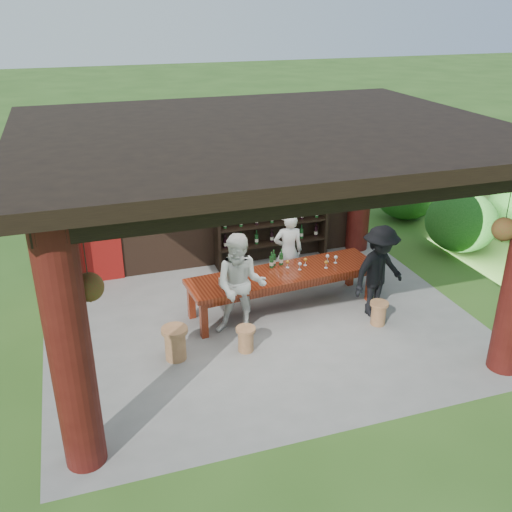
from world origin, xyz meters
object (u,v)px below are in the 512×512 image
object	(u,v)px
stool_near_left	(246,339)
guest_woman	(241,285)
napkin_basket	(227,282)
stool_near_right	(379,313)
wine_shelf	(272,214)
host	(288,252)
tasting_table	(284,278)
guest_man	(379,272)
stool_far_left	(175,342)

from	to	relation	value
stool_near_left	guest_woman	size ratio (longest dim) A/B	0.23
stool_near_left	napkin_basket	world-z (taller)	napkin_basket
stool_near_right	napkin_basket	bearing A→B (deg)	161.38
wine_shelf	stool_near_left	size ratio (longest dim) A/B	5.83
host	guest_woman	bearing A→B (deg)	51.71
tasting_table	napkin_basket	size ratio (longest dim) A/B	13.88
guest_woman	host	bearing A→B (deg)	65.22
guest_man	tasting_table	bearing A→B (deg)	138.20
napkin_basket	guest_man	bearing A→B (deg)	-11.13
stool_near_right	host	world-z (taller)	host
stool_near_left	guest_woman	world-z (taller)	guest_woman
wine_shelf	host	world-z (taller)	wine_shelf
wine_shelf	stool_near_right	world-z (taller)	wine_shelf
stool_near_left	stool_near_right	size ratio (longest dim) A/B	0.99
host	tasting_table	bearing A→B (deg)	71.35
host	wine_shelf	bearing A→B (deg)	-87.62
tasting_table	guest_man	size ratio (longest dim) A/B	2.10
tasting_table	guest_woman	size ratio (longest dim) A/B	1.99
stool_far_left	guest_woman	size ratio (longest dim) A/B	0.31
tasting_table	stool_far_left	world-z (taller)	tasting_table
tasting_table	stool_near_right	distance (m)	1.79
wine_shelf	napkin_basket	distance (m)	2.78
wine_shelf	tasting_table	xyz separation A→B (m)	(-0.50, -2.04, -0.46)
tasting_table	napkin_basket	xyz separation A→B (m)	(-1.11, -0.20, 0.18)
wine_shelf	host	bearing A→B (deg)	-95.74
stool_near_right	guest_woman	distance (m)	2.52
stool_far_left	guest_man	size ratio (longest dim) A/B	0.33
stool_near_left	host	size ratio (longest dim) A/B	0.27
guest_woman	napkin_basket	size ratio (longest dim) A/B	6.96
host	napkin_basket	distance (m)	1.76
wine_shelf	guest_woman	xyz separation A→B (m)	(-1.48, -2.59, -0.19)
tasting_table	guest_man	world-z (taller)	guest_man
guest_woman	guest_man	distance (m)	2.51
tasting_table	host	world-z (taller)	host
stool_near_left	stool_far_left	distance (m)	1.14
stool_far_left	host	distance (m)	3.13
wine_shelf	guest_woman	size ratio (longest dim) A/B	1.37
stool_far_left	napkin_basket	distance (m)	1.44
tasting_table	guest_man	distance (m)	1.70
tasting_table	guest_woman	world-z (taller)	guest_woman
guest_man	napkin_basket	size ratio (longest dim) A/B	6.60
stool_near_left	napkin_basket	size ratio (longest dim) A/B	1.63
wine_shelf	stool_near_left	bearing A→B (deg)	-116.49
guest_man	napkin_basket	xyz separation A→B (m)	(-2.64, 0.52, -0.04)
wine_shelf	napkin_basket	size ratio (longest dim) A/B	9.52
stool_near_left	guest_man	xyz separation A→B (m)	(2.60, 0.39, 0.63)
stool_near_left	stool_near_right	xyz separation A→B (m)	(2.47, 0.07, 0.00)
tasting_table	host	xyz separation A→B (m)	(0.37, 0.74, 0.16)
tasting_table	guest_man	bearing A→B (deg)	-25.18
host	guest_man	xyz separation A→B (m)	(1.16, -1.46, 0.06)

